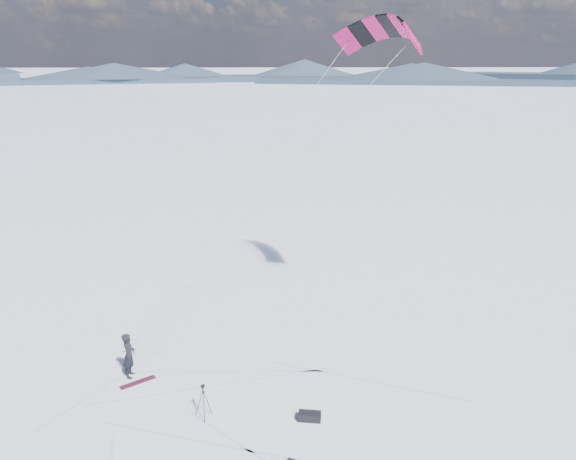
{
  "coord_description": "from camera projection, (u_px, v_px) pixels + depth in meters",
  "views": [
    {
      "loc": [
        1.58,
        -16.37,
        12.24
      ],
      "look_at": [
        3.19,
        6.45,
        5.27
      ],
      "focal_mm": 35.0,
      "sensor_mm": 36.0,
      "label": 1
    }
  ],
  "objects": [
    {
      "name": "horizon_hills",
      "position": [
        204.0,
        356.0,
        18.2
      ],
      "size": [
        704.0,
        704.0,
        8.0
      ],
      "color": "#1C2634",
      "rests_on": "ground"
    },
    {
      "name": "snow_tracks",
      "position": [
        194.0,
        448.0,
        18.44
      ],
      "size": [
        17.62,
        14.39,
        0.01
      ],
      "color": "silver",
      "rests_on": "ground"
    },
    {
      "name": "snowboard",
      "position": [
        138.0,
        382.0,
        22.15
      ],
      "size": [
        1.35,
        1.02,
        0.04
      ],
      "primitive_type": "cube",
      "rotation": [
        0.0,
        0.0,
        0.58
      ],
      "color": "maroon",
      "rests_on": "ground"
    },
    {
      "name": "snowkiter",
      "position": [
        131.0,
        376.0,
        22.62
      ],
      "size": [
        0.46,
        0.7,
        1.89
      ],
      "primitive_type": "imported",
      "rotation": [
        0.0,
        0.0,
        1.55
      ],
      "color": "black",
      "rests_on": "ground"
    },
    {
      "name": "power_kite",
      "position": [
        381.0,
        35.0,
        24.11
      ],
      "size": [
        12.24,
        7.39,
        12.95
      ],
      "color": "#B81056",
      "rests_on": "ground"
    },
    {
      "name": "ground",
      "position": [
        208.0,
        435.0,
        19.08
      ],
      "size": [
        1800.0,
        1800.0,
        0.0
      ],
      "primitive_type": "plane",
      "color": "white"
    },
    {
      "name": "gear_bag_a",
      "position": [
        310.0,
        416.0,
        19.82
      ],
      "size": [
        0.86,
        0.52,
        0.36
      ],
      "rotation": [
        0.0,
        0.0,
        -0.19
      ],
      "color": "black",
      "rests_on": "ground"
    },
    {
      "name": "tripod",
      "position": [
        203.0,
        397.0,
        19.78
      ],
      "size": [
        0.59,
        0.55,
        1.31
      ],
      "rotation": [
        0.0,
        0.0,
        0.65
      ],
      "color": "black",
      "rests_on": "ground"
    }
  ]
}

